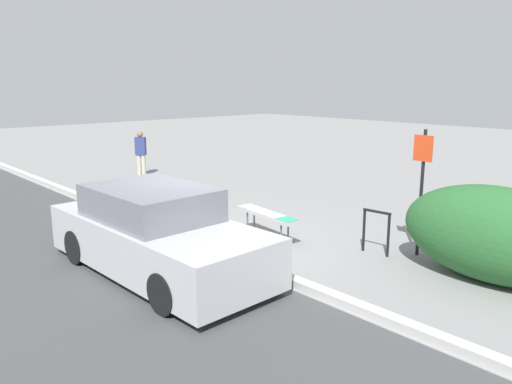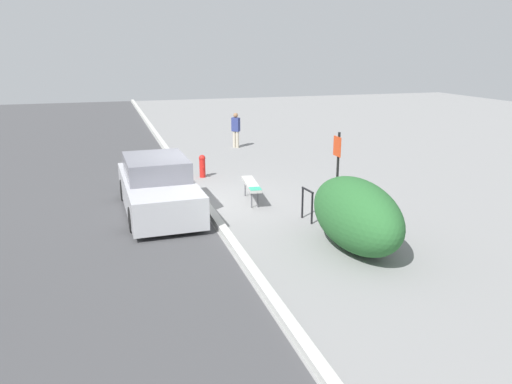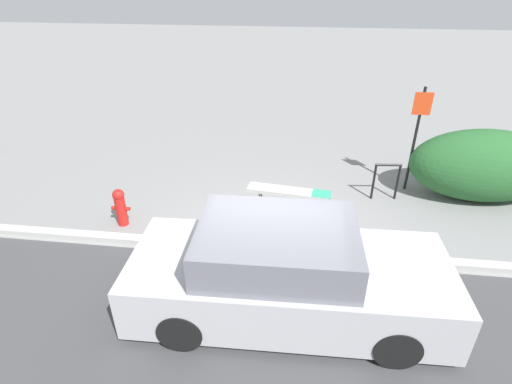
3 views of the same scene
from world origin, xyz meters
TOP-DOWN VIEW (x-y plane):
  - ground_plane at (0.00, 0.00)m, footprint 60.00×60.00m
  - road_strip at (0.00, -5.15)m, footprint 60.00×10.00m
  - curb at (0.00, 0.00)m, footprint 60.00×0.20m
  - bench at (0.24, 1.33)m, footprint 1.67×0.52m
  - bike_rack at (2.23, 2.19)m, footprint 0.55×0.10m
  - sign_post at (2.79, 2.69)m, footprint 0.36×0.08m
  - fire_hydrant at (-2.92, 0.56)m, footprint 0.36×0.22m
  - shrub_hedge at (4.21, 2.47)m, footprint 3.01×1.43m
  - pedestrian at (-7.70, 3.00)m, footprint 0.38×0.37m
  - parked_car_near at (0.32, -1.26)m, footprint 4.42×1.85m

SIDE VIEW (x-z plane):
  - ground_plane at x=0.00m, z-range 0.00..0.00m
  - road_strip at x=0.00m, z-range 0.00..0.01m
  - curb at x=0.00m, z-range 0.00..0.13m
  - fire_hydrant at x=-2.92m, z-range 0.03..0.79m
  - bench at x=0.24m, z-range 0.22..0.77m
  - bike_rack at x=2.23m, z-range 0.09..0.91m
  - parked_car_near at x=0.32m, z-range -0.06..1.37m
  - shrub_hedge at x=4.21m, z-range 0.00..1.54m
  - pedestrian at x=-7.70m, z-range 0.05..1.57m
  - sign_post at x=2.79m, z-range 0.23..2.53m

